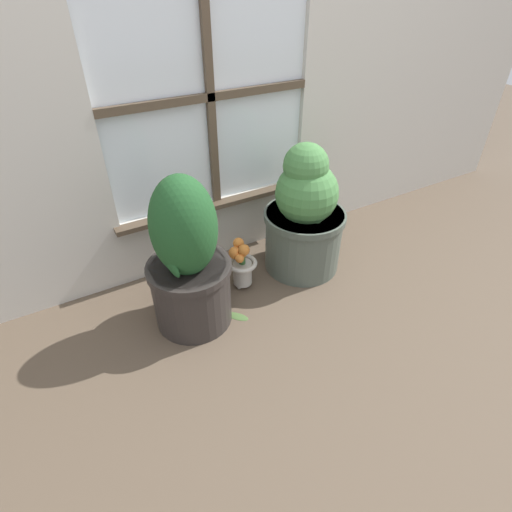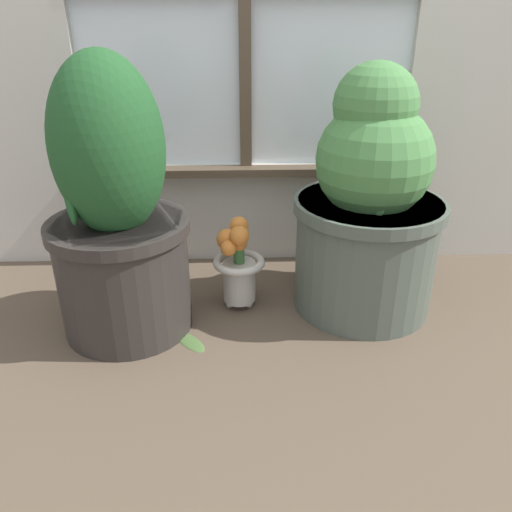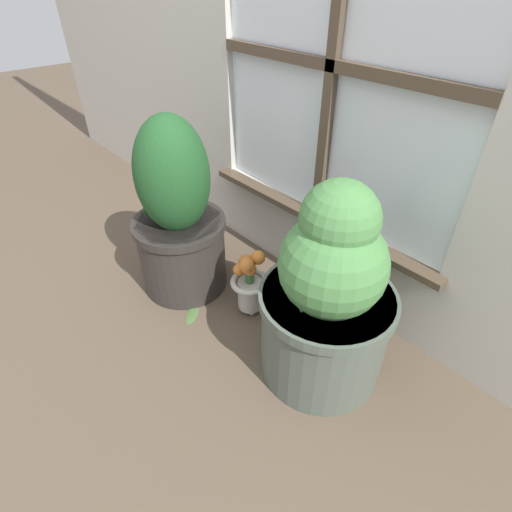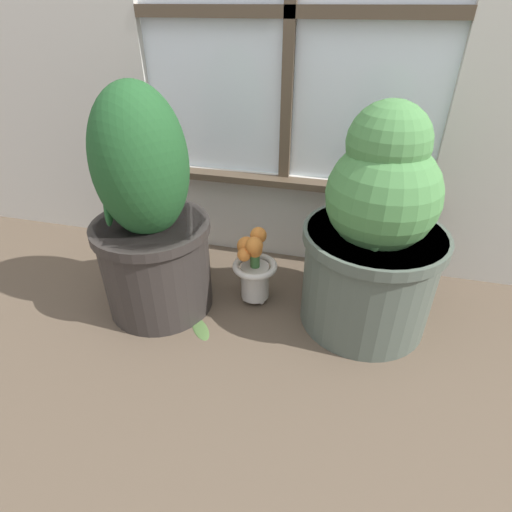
# 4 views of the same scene
# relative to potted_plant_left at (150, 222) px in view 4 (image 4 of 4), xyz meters

# --- Properties ---
(ground_plane) EXTENTS (10.00, 10.00, 0.00)m
(ground_plane) POSITION_rel_potted_plant_left_xyz_m (0.32, -0.16, -0.31)
(ground_plane) COLOR brown
(potted_plant_left) EXTENTS (0.35, 0.35, 0.70)m
(potted_plant_left) POSITION_rel_potted_plant_left_xyz_m (0.00, 0.00, 0.00)
(potted_plant_left) COLOR #2D2826
(potted_plant_left) RESTS_ON ground_plane
(potted_plant_right) EXTENTS (0.41, 0.41, 0.67)m
(potted_plant_right) POSITION_rel_potted_plant_left_xyz_m (0.65, 0.09, -0.01)
(potted_plant_right) COLOR #4C564C
(potted_plant_right) RESTS_ON ground_plane
(flower_vase) EXTENTS (0.15, 0.15, 0.26)m
(flower_vase) POSITION_rel_potted_plant_left_xyz_m (0.29, 0.10, -0.17)
(flower_vase) COLOR #BCB7AD
(flower_vase) RESTS_ON ground_plane
(fallen_leaf) EXTENTS (0.10, 0.11, 0.01)m
(fallen_leaf) POSITION_rel_potted_plant_left_xyz_m (0.17, -0.09, -0.30)
(fallen_leaf) COLOR #476633
(fallen_leaf) RESTS_ON ground_plane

